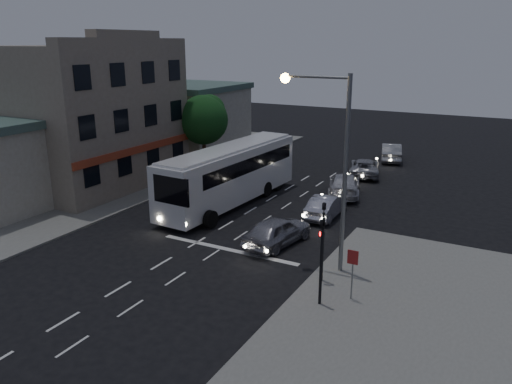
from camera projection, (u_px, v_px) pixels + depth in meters
The scene contains 17 objects.
ground at pixel (174, 256), 25.18m from camera, with size 120.00×120.00×0.00m, color black.
sidewalk_near at pixel (425, 379), 15.90m from camera, with size 12.00×24.00×0.12m, color slate.
sidewalk_far at pixel (101, 184), 37.80m from camera, with size 12.00×50.00×0.12m, color slate.
road_markings at pixel (230, 239), 27.38m from camera, with size 8.00×30.55×0.01m.
tour_bus at pixel (230, 173), 32.70m from camera, with size 3.32×12.73×3.87m.
car_suv at pixel (277, 231), 26.38m from camera, with size 1.83×4.56×1.55m, color #90909A.
car_sedan_a at pixel (326, 206), 30.63m from camera, with size 1.47×4.21×1.39m, color #ADADBD.
car_sedan_b at pixel (344, 185), 35.02m from camera, with size 2.11×5.20×1.51m, color silver.
car_sedan_c at pixel (364, 167), 40.13m from camera, with size 2.27×4.91×1.37m, color #9C9DA4.
car_extra at pixel (391, 152), 45.14m from camera, with size 1.67×4.80×1.58m, color #AAABAC.
traffic_signal_main at pixel (323, 232), 21.69m from camera, with size 0.25×0.35×4.10m.
traffic_signal_side at pixel (322, 252), 19.71m from camera, with size 0.18×0.15×4.10m.
regulatory_sign at pixel (352, 267), 20.30m from camera, with size 0.45×0.12×2.20m.
streetlight at pixel (332, 151), 22.05m from camera, with size 3.32×0.44×9.00m.
main_building at pixel (85, 115), 36.76m from camera, with size 10.12×12.00×11.00m.
low_building_north at pixel (187, 119), 47.18m from camera, with size 9.40×9.40×6.50m.
street_tree at pixel (203, 118), 40.27m from camera, with size 4.00×4.00×6.20m.
Camera 1 is at (14.62, -18.45, 10.38)m, focal length 35.00 mm.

